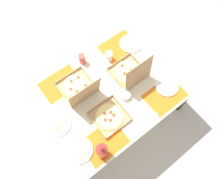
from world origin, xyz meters
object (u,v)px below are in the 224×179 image
(pizza_box_center, at_px, (109,116))
(cup_dark, at_px, (109,56))
(plate_far_right, at_px, (58,124))
(plate_near_left, at_px, (80,151))
(soda_bottle, at_px, (102,151))
(pizza_box_edge_far, at_px, (78,88))
(condiment_bowl, at_px, (125,95))
(pizza_box_corner_right, at_px, (130,72))
(plate_far_left, at_px, (131,44))
(plate_near_right, at_px, (167,86))
(cup_red, at_px, (82,59))

(pizza_box_center, bearing_deg, cup_dark, -126.81)
(pizza_box_center, distance_m, plate_far_right, 0.44)
(plate_near_left, bearing_deg, soda_bottle, 135.93)
(pizza_box_edge_far, bearing_deg, plate_near_left, 56.49)
(condiment_bowl, bearing_deg, cup_dark, -106.86)
(pizza_box_corner_right, distance_m, condiment_bowl, 0.23)
(plate_far_left, relative_size, soda_bottle, 0.70)
(plate_near_right, bearing_deg, pizza_box_corner_right, -56.90)
(pizza_box_center, relative_size, plate_far_right, 1.26)
(pizza_box_edge_far, distance_m, plate_near_right, 0.81)
(plate_far_left, relative_size, cup_dark, 2.30)
(plate_far_left, xyz_separation_m, cup_red, (0.50, -0.12, 0.05))
(pizza_box_corner_right, distance_m, soda_bottle, 0.76)
(pizza_box_edge_far, relative_size, plate_far_left, 1.55)
(plate_near_left, distance_m, condiment_bowl, 0.61)
(plate_far_right, bearing_deg, plate_near_left, 94.34)
(pizza_box_edge_far, bearing_deg, plate_far_left, -171.35)
(pizza_box_center, bearing_deg, plate_near_left, 12.67)
(pizza_box_corner_right, bearing_deg, pizza_box_edge_far, -18.87)
(plate_near_right, relative_size, plate_far_right, 0.96)
(cup_red, bearing_deg, plate_far_right, 36.34)
(soda_bottle, bearing_deg, plate_far_left, -141.48)
(plate_near_left, bearing_deg, pizza_box_center, -167.33)
(plate_far_right, relative_size, cup_dark, 2.29)
(pizza_box_corner_right, height_order, pizza_box_edge_far, pizza_box_edge_far)
(pizza_box_corner_right, distance_m, cup_dark, 0.27)
(pizza_box_corner_right, relative_size, pizza_box_edge_far, 0.94)
(cup_red, bearing_deg, pizza_box_center, 77.63)
(plate_far_right, height_order, condiment_bowl, condiment_bowl)
(pizza_box_edge_far, height_order, plate_near_right, pizza_box_edge_far)
(pizza_box_edge_far, xyz_separation_m, soda_bottle, (0.16, 0.58, 0.08))
(soda_bottle, bearing_deg, pizza_box_center, -137.24)
(pizza_box_center, xyz_separation_m, plate_near_left, (0.37, 0.08, -0.00))
(soda_bottle, bearing_deg, pizza_box_corner_right, -146.28)
(plate_far_right, height_order, cup_dark, cup_dark)
(pizza_box_edge_far, relative_size, plate_far_right, 1.56)
(pizza_box_center, relative_size, cup_red, 2.57)
(plate_near_right, xyz_separation_m, plate_far_right, (0.99, -0.31, 0.00))
(cup_red, bearing_deg, condiment_bowl, 100.51)
(plate_near_right, distance_m, cup_dark, 0.61)
(pizza_box_corner_right, bearing_deg, plate_far_left, -131.12)
(pizza_box_edge_far, xyz_separation_m, cup_red, (-0.20, -0.23, 0.00))
(pizza_box_center, xyz_separation_m, soda_bottle, (0.23, 0.21, 0.12))
(plate_far_left, distance_m, cup_dark, 0.28)
(plate_far_left, distance_m, condiment_bowl, 0.58)
(soda_bottle, bearing_deg, plate_far_right, -69.78)
(cup_dark, bearing_deg, plate_far_right, 19.11)
(pizza_box_center, relative_size, cup_dark, 2.88)
(soda_bottle, height_order, cup_red, soda_bottle)
(pizza_box_edge_far, height_order, condiment_bowl, pizza_box_edge_far)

